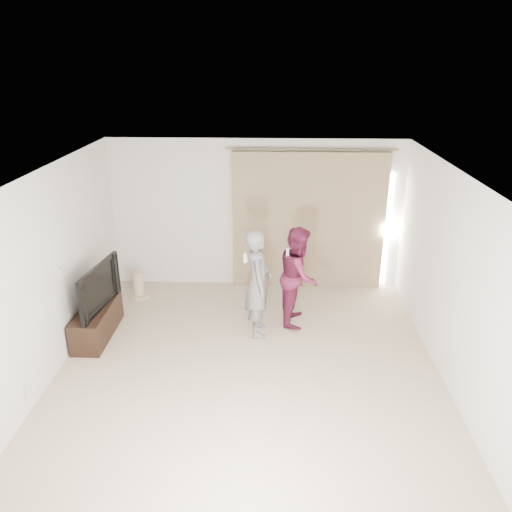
# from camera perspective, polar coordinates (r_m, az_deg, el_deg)

# --- Properties ---
(floor) EXTENTS (5.50, 5.50, 0.00)m
(floor) POSITION_cam_1_polar(r_m,az_deg,el_deg) (6.71, -0.90, -13.11)
(floor) COLOR tan
(floor) RESTS_ON ground
(wall_back) EXTENTS (5.00, 0.04, 2.60)m
(wall_back) POSITION_cam_1_polar(r_m,az_deg,el_deg) (8.62, 0.01, 4.74)
(wall_back) COLOR silver
(wall_back) RESTS_ON ground
(wall_left) EXTENTS (0.04, 5.50, 2.60)m
(wall_left) POSITION_cam_1_polar(r_m,az_deg,el_deg) (6.67, -22.97, -2.42)
(wall_left) COLOR silver
(wall_left) RESTS_ON ground
(ceiling) EXTENTS (5.00, 5.50, 0.01)m
(ceiling) POSITION_cam_1_polar(r_m,az_deg,el_deg) (5.63, -1.06, 9.07)
(ceiling) COLOR white
(ceiling) RESTS_ON wall_back
(curtain) EXTENTS (2.80, 0.11, 2.46)m
(curtain) POSITION_cam_1_polar(r_m,az_deg,el_deg) (8.60, 6.10, 3.90)
(curtain) COLOR #8C7156
(curtain) RESTS_ON ground
(tv_console) EXTENTS (0.42, 1.20, 0.46)m
(tv_console) POSITION_cam_1_polar(r_m,az_deg,el_deg) (7.73, -17.71, -7.13)
(tv_console) COLOR black
(tv_console) RESTS_ON ground
(tv) EXTENTS (0.30, 1.16, 0.66)m
(tv) POSITION_cam_1_polar(r_m,az_deg,el_deg) (7.49, -18.20, -3.35)
(tv) COLOR black
(tv) RESTS_ON tv_console
(scratching_post) EXTENTS (0.35, 0.35, 0.47)m
(scratching_post) POSITION_cam_1_polar(r_m,az_deg,el_deg) (8.74, -13.26, -3.44)
(scratching_post) COLOR tan
(scratching_post) RESTS_ON ground
(person_man) EXTENTS (0.42, 0.61, 1.62)m
(person_man) POSITION_cam_1_polar(r_m,az_deg,el_deg) (7.19, 0.25, -3.10)
(person_man) COLOR slate
(person_man) RESTS_ON ground
(person_woman) EXTENTS (0.67, 0.81, 1.53)m
(person_woman) POSITION_cam_1_polar(r_m,az_deg,el_deg) (7.55, 4.90, -2.25)
(person_woman) COLOR maroon
(person_woman) RESTS_ON ground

